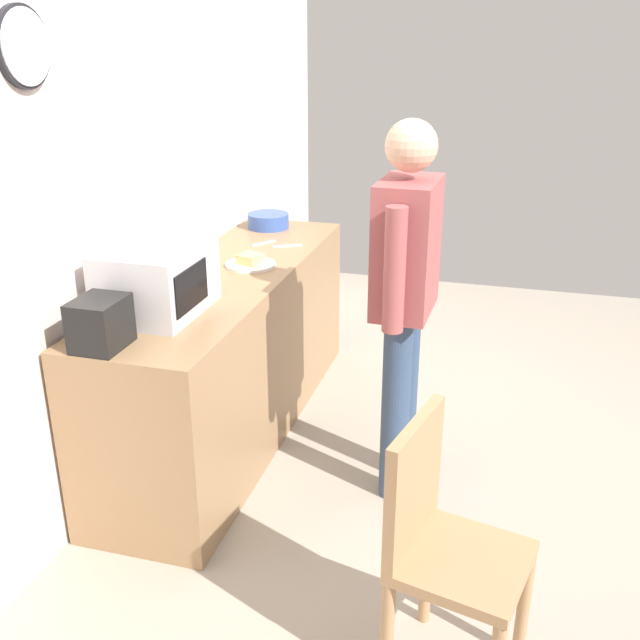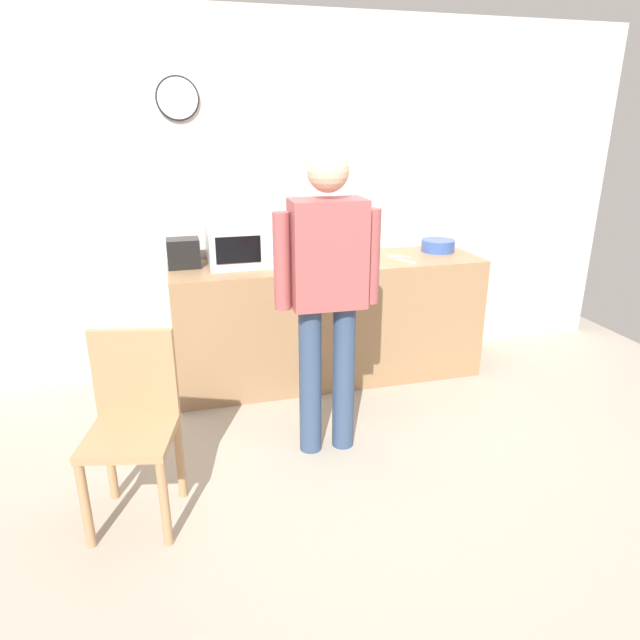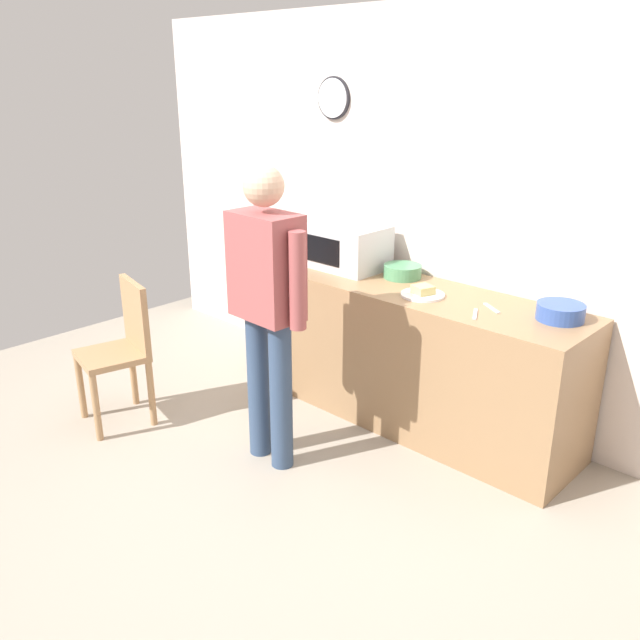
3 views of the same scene
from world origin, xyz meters
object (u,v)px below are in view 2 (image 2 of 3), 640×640
Objects in this scene: toaster at (183,253)px; fork_utensil at (406,261)px; person_standing at (327,285)px; cereal_bowl at (299,253)px; wooden_chair at (133,419)px; salad_bowl at (438,246)px; microwave at (243,244)px; spoon_utensil at (399,256)px; sandwich_plate at (349,260)px.

toaster is 1.58m from fork_utensil.
person_standing is at bearing -135.34° from fork_utensil.
wooden_chair is (-1.15, -1.43, -0.43)m from cereal_bowl.
salad_bowl is 1.17× the size of toaster.
microwave reaches higher than cereal_bowl.
cereal_bowl is 1.46× the size of spoon_utensil.
fork_utensil is at bearing -11.05° from microwave.
spoon_utensil is (1.16, -0.07, -0.15)m from microwave.
toaster is 1.29× the size of fork_utensil.
person_standing reaches higher than spoon_utensil.
spoon_utensil is (0.42, 0.08, -0.02)m from sandwich_plate.
person_standing is at bearing -138.43° from salad_bowl.
toaster is (-1.15, 0.18, 0.08)m from sandwich_plate.
wooden_chair is at bearing -163.36° from person_standing.
toaster reaches higher than wooden_chair.
person_standing reaches higher than cereal_bowl.
toaster is at bearing 176.30° from spoon_utensil.
microwave is 2.94× the size of fork_utensil.
wooden_chair is at bearing -149.00° from fork_utensil.
sandwich_plate is 1.21× the size of toaster.
sandwich_plate reaches higher than fork_utensil.
sandwich_plate is at bearing 39.25° from wooden_chair.
cereal_bowl is at bearing 169.08° from spoon_utensil.
microwave is at bearing -178.98° from salad_bowl.
person_standing is (-1.20, -1.07, 0.07)m from salad_bowl.
sandwich_plate is at bearing 169.80° from fork_utensil.
toaster is 0.13× the size of person_standing.
person_standing reaches higher than salad_bowl.
person_standing is at bearing -130.90° from spoon_utensil.
sandwich_plate is 0.39m from cereal_bowl.
fork_utensil is 1.16m from person_standing.
sandwich_plate is 0.99m from person_standing.
fork_utensil is at bearing 44.66° from person_standing.
salad_bowl is at bearing 41.57° from person_standing.
cereal_bowl reaches higher than spoon_utensil.
spoon_utensil is 2.32m from wooden_chair.
sandwich_plate is 1.95m from wooden_chair.
person_standing is (-0.82, -0.82, 0.11)m from fork_utensil.
microwave is at bearing 176.57° from spoon_utensil.
sandwich_plate is 1.56× the size of spoon_utensil.
person_standing is 1.85× the size of wooden_chair.
toaster is at bearing 170.99° from sandwich_plate.
salad_bowl is 0.15× the size of person_standing.
fork_utensil is at bearing -9.32° from toaster.
wooden_chair is at bearing -145.88° from spoon_utensil.
salad_bowl is 1.04× the size of cereal_bowl.
toaster reaches higher than fork_utensil.
salad_bowl reaches higher than fork_utensil.
wooden_chair is (-1.06, -0.32, -0.50)m from person_standing.
spoon_utensil is 1.29m from person_standing.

